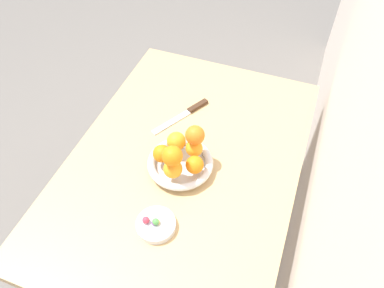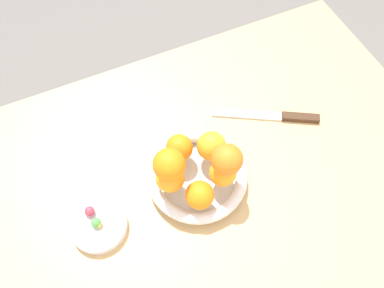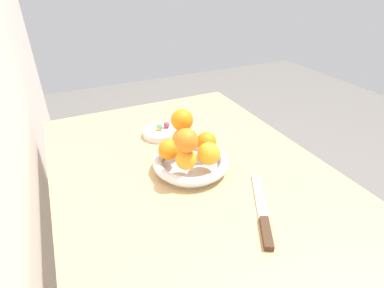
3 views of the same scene
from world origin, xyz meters
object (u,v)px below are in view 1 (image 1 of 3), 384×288
candy_ball_4 (156,222)px  orange_3 (195,165)px  fruit_bowl (180,164)px  orange_4 (194,148)px  orange_6 (195,135)px  orange_0 (176,141)px  orange_5 (172,156)px  orange_1 (162,154)px  candy_ball_3 (154,223)px  candy_dish (156,225)px  orange_2 (172,169)px  candy_ball_1 (157,222)px  candy_ball_2 (155,222)px  knife (186,113)px  dining_table (185,175)px  candy_ball_0 (146,220)px

candy_ball_4 → orange_3: bearing=168.0°
fruit_bowl → orange_4: (-0.04, 0.03, 0.05)m
orange_3 → orange_6: size_ratio=0.93×
fruit_bowl → orange_6: bearing=143.1°
orange_0 → orange_5: (0.11, 0.03, 0.06)m
orange_1 → candy_ball_4: orange_1 is taller
orange_1 → orange_4: size_ratio=1.03×
candy_ball_3 → candy_dish: bearing=152.2°
orange_2 → candy_ball_1: size_ratio=3.66×
candy_ball_2 → orange_3: bearing=167.5°
orange_3 → knife: (-0.26, -0.13, -0.06)m
orange_4 → knife: orange_4 is taller
orange_5 → knife: 0.34m
fruit_bowl → candy_ball_3: bearing=2.4°
orange_2 → knife: (-0.30, -0.07, -0.07)m
candy_ball_1 → candy_ball_4: candy_ball_4 is taller
dining_table → orange_6: size_ratio=17.44×
dining_table → orange_4: orange_4 is taller
candy_dish → orange_4: size_ratio=2.06×
candy_ball_3 → knife: bearing=-170.0°
orange_3 → candy_dish: bearing=-12.4°
candy_ball_1 → orange_3: bearing=168.7°
orange_2 → candy_ball_2: bearing=5.0°
orange_1 → knife: (-0.26, -0.02, -0.06)m
candy_ball_4 → candy_ball_0: bearing=-80.0°
dining_table → orange_1: bearing=-48.6°
orange_1 → orange_4: bearing=122.8°
orange_3 → candy_ball_1: 0.21m
orange_5 → candy_ball_3: 0.20m
candy_dish → orange_0: orange_0 is taller
orange_4 → candy_ball_4: bearing=-4.1°
candy_ball_4 → orange_2: bearing=-174.5°
candy_dish → candy_ball_1: 0.02m
orange_6 → candy_ball_3: (0.28, -0.02, -0.10)m
orange_3 → candy_ball_1: size_ratio=3.55×
candy_dish → candy_ball_2: (0.00, -0.00, 0.02)m
candy_dish → candy_ball_2: 0.02m
orange_6 → candy_ball_0: 0.30m
orange_3 → knife: size_ratio=0.25×
fruit_bowl → orange_4: size_ratio=3.82×
fruit_bowl → orange_2: orange_2 is taller
orange_5 → orange_6: orange_5 is taller
orange_3 → candy_ball_3: (0.21, -0.05, -0.04)m
orange_5 → candy_ball_0: orange_5 is taller
orange_2 → fruit_bowl: bearing=177.6°
candy_ball_2 → knife: (-0.47, -0.09, -0.03)m
candy_ball_3 → orange_4: bearing=175.1°
orange_0 → candy_ball_4: bearing=9.3°
candy_ball_2 → knife: 0.48m
orange_2 → orange_5: orange_5 is taller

